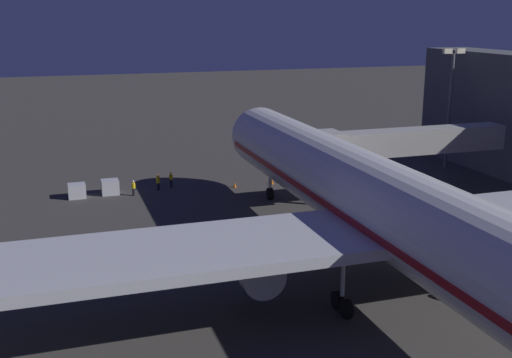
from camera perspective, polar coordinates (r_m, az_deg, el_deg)
The scene contains 11 objects.
ground_plane at distance 54.08m, azimuth 5.98°, elevation -5.61°, with size 320.00×320.00×0.00m, color #383533.
airliner_at_gate at distance 42.11m, azimuth 12.85°, elevation -3.31°, with size 55.06×64.70×20.16m.
jet_bridge at distance 65.51m, azimuth 12.27°, elevation 3.20°, with size 21.78×3.40×7.56m.
apron_floodlight_mast at distance 81.37m, azimuth 17.05°, elevation 6.98°, with size 2.90×0.50×14.61m.
baggage_container_near_belt at distance 69.21m, azimuth -12.98°, elevation -0.71°, with size 1.80×1.70×1.53m, color #B7BABF.
baggage_container_mid_row at distance 68.68m, azimuth -15.80°, elevation -1.03°, with size 1.78×1.60×1.47m, color #B7BABF.
ground_crew_near_nose_gear at distance 69.60m, azimuth -8.79°, elevation -0.22°, with size 0.40×0.40×1.82m.
ground_crew_by_belt_loader at distance 68.03m, azimuth -10.96°, elevation -0.74°, with size 0.40×0.40×1.66m.
ground_crew_marshaller_fwd at distance 70.65m, azimuth -7.66°, elevation 0.01°, with size 0.40×0.40×1.72m.
traffic_cone_nose_port at distance 71.50m, azimuth 1.47°, elevation -0.24°, with size 0.36×0.36×0.55m, color orange.
traffic_cone_nose_starboard at distance 70.19m, azimuth -1.92°, elevation -0.53°, with size 0.36×0.36×0.55m, color orange.
Camera 1 is at (21.03, 46.20, 18.66)m, focal length 44.51 mm.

